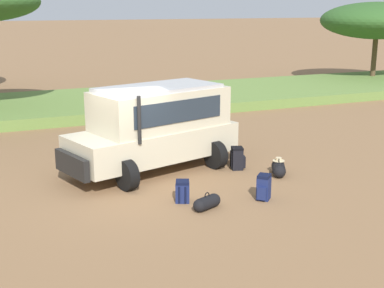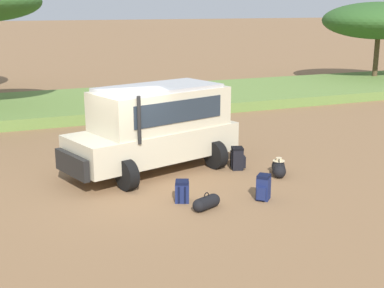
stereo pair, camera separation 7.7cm
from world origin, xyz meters
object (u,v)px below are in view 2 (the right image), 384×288
at_px(duffel_bag_soft_canvas, 206,203).
at_px(acacia_tree_far_right, 379,21).
at_px(backpack_beside_front_wheel, 263,188).
at_px(duffel_bag_low_black_case, 279,168).
at_px(backpack_near_rear_wheel, 182,191).
at_px(backpack_cluster_center, 238,158).
at_px(safari_vehicle, 156,126).

xyz_separation_m(duffel_bag_soft_canvas, acacia_tree_far_right, (18.00, 15.06, 3.58)).
bearing_deg(backpack_beside_front_wheel, duffel_bag_low_black_case, 48.05).
bearing_deg(backpack_near_rear_wheel, acacia_tree_far_right, 38.09).
bearing_deg(backpack_beside_front_wheel, backpack_cluster_center, 76.81).
bearing_deg(backpack_near_rear_wheel, duffel_bag_low_black_case, 15.73).
bearing_deg(backpack_beside_front_wheel, safari_vehicle, 115.35).
relative_size(backpack_near_rear_wheel, duffel_bag_low_black_case, 0.61).
relative_size(safari_vehicle, acacia_tree_far_right, 0.82).
bearing_deg(acacia_tree_far_right, duffel_bag_soft_canvas, -140.09).
relative_size(backpack_beside_front_wheel, acacia_tree_far_right, 0.10).
distance_m(duffel_bag_low_black_case, duffel_bag_soft_canvas, 3.36).
bearing_deg(duffel_bag_soft_canvas, backpack_cluster_center, 49.96).
xyz_separation_m(backpack_beside_front_wheel, backpack_cluster_center, (0.58, 2.49, 0.01)).
bearing_deg(backpack_near_rear_wheel, backpack_beside_front_wheel, -18.55).
height_order(backpack_cluster_center, backpack_near_rear_wheel, backpack_cluster_center).
distance_m(backpack_beside_front_wheel, duffel_bag_low_black_case, 2.10).
xyz_separation_m(safari_vehicle, acacia_tree_far_right, (18.04, 11.65, 2.44)).
height_order(safari_vehicle, backpack_cluster_center, safari_vehicle).
height_order(duffel_bag_low_black_case, duffel_bag_soft_canvas, duffel_bag_low_black_case).
distance_m(safari_vehicle, acacia_tree_far_right, 21.62).
height_order(backpack_beside_front_wheel, duffel_bag_low_black_case, backpack_beside_front_wheel).
bearing_deg(duffel_bag_soft_canvas, safari_vehicle, 90.77).
distance_m(duffel_bag_low_black_case, acacia_tree_far_right, 20.49).
bearing_deg(safari_vehicle, duffel_bag_low_black_case, -30.98).
distance_m(safari_vehicle, backpack_cluster_center, 2.54).
bearing_deg(backpack_near_rear_wheel, duffel_bag_soft_canvas, -63.16).
height_order(backpack_beside_front_wheel, backpack_near_rear_wheel, backpack_beside_front_wheel).
bearing_deg(duffel_bag_low_black_case, duffel_bag_soft_canvas, -151.44).
bearing_deg(acacia_tree_far_right, backpack_near_rear_wheel, -141.91).
xyz_separation_m(safari_vehicle, backpack_beside_front_wheel, (1.59, -3.36, -0.98)).
distance_m(backpack_beside_front_wheel, backpack_near_rear_wheel, 1.99).
bearing_deg(duffel_bag_soft_canvas, acacia_tree_far_right, 39.91).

